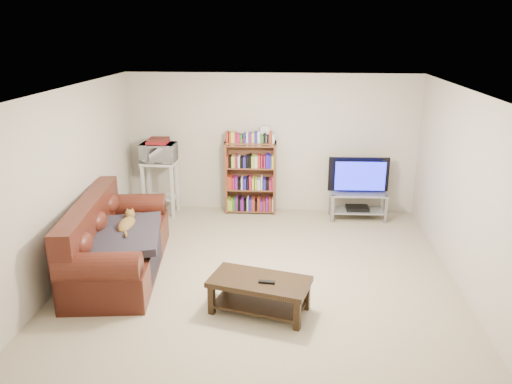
# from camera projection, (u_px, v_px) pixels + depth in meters

# --- Properties ---
(floor) EXTENTS (5.00, 5.00, 0.00)m
(floor) POSITION_uv_depth(u_px,v_px,m) (261.00, 273.00, 6.65)
(floor) COLOR #BEB08D
(floor) RESTS_ON ground
(ceiling) EXTENTS (5.00, 5.00, 0.00)m
(ceiling) POSITION_uv_depth(u_px,v_px,m) (262.00, 90.00, 5.90)
(ceiling) COLOR white
(ceiling) RESTS_ON ground
(wall_back) EXTENTS (5.00, 0.00, 5.00)m
(wall_back) POSITION_uv_depth(u_px,v_px,m) (271.00, 144.00, 8.64)
(wall_back) COLOR beige
(wall_back) RESTS_ON ground
(wall_front) EXTENTS (5.00, 0.00, 5.00)m
(wall_front) POSITION_uv_depth(u_px,v_px,m) (239.00, 283.00, 3.90)
(wall_front) COLOR beige
(wall_front) RESTS_ON ground
(wall_left) EXTENTS (0.00, 5.00, 5.00)m
(wall_left) POSITION_uv_depth(u_px,v_px,m) (69.00, 182.00, 6.46)
(wall_left) COLOR beige
(wall_left) RESTS_ON ground
(wall_right) EXTENTS (0.00, 5.00, 5.00)m
(wall_right) POSITION_uv_depth(u_px,v_px,m) (465.00, 192.00, 6.08)
(wall_right) COLOR beige
(wall_right) RESTS_ON ground
(sofa) EXTENTS (1.28, 2.42, 0.99)m
(sofa) POSITION_uv_depth(u_px,v_px,m) (113.00, 247.00, 6.62)
(sofa) COLOR #4C1D13
(sofa) RESTS_ON floor
(blanket) EXTENTS (1.11, 1.32, 0.19)m
(blanket) POSITION_uv_depth(u_px,v_px,m) (124.00, 235.00, 6.40)
(blanket) COLOR #2E2934
(blanket) RESTS_ON sofa
(cat) EXTENTS (0.33, 0.66, 0.19)m
(cat) POSITION_uv_depth(u_px,v_px,m) (126.00, 225.00, 6.58)
(cat) COLOR olive
(cat) RESTS_ON sofa
(coffee_table) EXTENTS (1.22, 0.82, 0.41)m
(coffee_table) POSITION_uv_depth(u_px,v_px,m) (260.00, 289.00, 5.66)
(coffee_table) COLOR black
(coffee_table) RESTS_ON floor
(remote) EXTENTS (0.19, 0.07, 0.02)m
(remote) POSITION_uv_depth(u_px,v_px,m) (267.00, 282.00, 5.54)
(remote) COLOR black
(remote) RESTS_ON coffee_table
(tv_stand) EXTENTS (0.96, 0.46, 0.47)m
(tv_stand) POSITION_uv_depth(u_px,v_px,m) (358.00, 201.00, 8.44)
(tv_stand) COLOR #999EA3
(tv_stand) RESTS_ON floor
(television) EXTENTS (1.02, 0.17, 0.58)m
(television) POSITION_uv_depth(u_px,v_px,m) (359.00, 176.00, 8.30)
(television) COLOR black
(television) RESTS_ON tv_stand
(dvd_player) EXTENTS (0.39, 0.28, 0.06)m
(dvd_player) POSITION_uv_depth(u_px,v_px,m) (357.00, 208.00, 8.48)
(dvd_player) COLOR black
(dvd_player) RESTS_ON tv_stand
(bookshelf) EXTENTS (0.89, 0.29, 1.27)m
(bookshelf) POSITION_uv_depth(u_px,v_px,m) (251.00, 177.00, 8.65)
(bookshelf) COLOR brown
(bookshelf) RESTS_ON floor
(shelf_clutter) EXTENTS (0.65, 0.21, 0.28)m
(shelf_clutter) POSITION_uv_depth(u_px,v_px,m) (256.00, 136.00, 8.43)
(shelf_clutter) COLOR silver
(shelf_clutter) RESTS_ON bookshelf
(microwave_stand) EXTENTS (0.59, 0.44, 0.94)m
(microwave_stand) POSITION_uv_depth(u_px,v_px,m) (160.00, 180.00, 8.62)
(microwave_stand) COLOR silver
(microwave_stand) RESTS_ON floor
(microwave) EXTENTS (0.58, 0.40, 0.32)m
(microwave) POSITION_uv_depth(u_px,v_px,m) (159.00, 153.00, 8.46)
(microwave) COLOR silver
(microwave) RESTS_ON microwave_stand
(game_boxes) EXTENTS (0.35, 0.30, 0.05)m
(game_boxes) POSITION_uv_depth(u_px,v_px,m) (158.00, 142.00, 8.41)
(game_boxes) COLOR maroon
(game_boxes) RESTS_ON microwave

